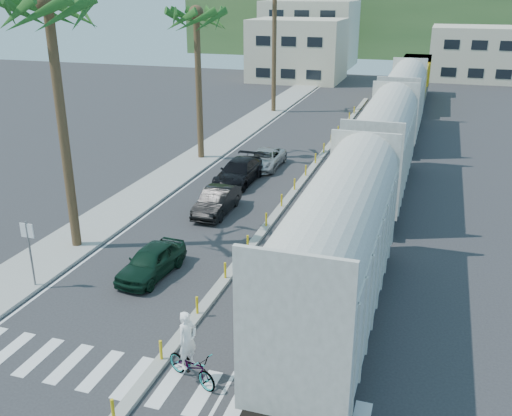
{
  "coord_description": "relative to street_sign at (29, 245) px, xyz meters",
  "views": [
    {
      "loc": [
        7.83,
        -15.13,
        11.6
      ],
      "look_at": [
        0.19,
        8.68,
        2.0
      ],
      "focal_mm": 40.0,
      "sensor_mm": 36.0,
      "label": 1
    }
  ],
  "objects": [
    {
      "name": "ground",
      "position": [
        7.3,
        -2.0,
        -1.97
      ],
      "size": [
        140.0,
        140.0,
        0.0
      ],
      "primitive_type": "plane",
      "color": "#28282B",
      "rests_on": "ground"
    },
    {
      "name": "sidewalk",
      "position": [
        -1.2,
        23.0,
        -1.9
      ],
      "size": [
        3.0,
        90.0,
        0.15
      ],
      "primitive_type": "cube",
      "color": "gray",
      "rests_on": "ground"
    },
    {
      "name": "rails",
      "position": [
        12.3,
        26.0,
        -1.94
      ],
      "size": [
        1.56,
        100.0,
        0.06
      ],
      "color": "black",
      "rests_on": "ground"
    },
    {
      "name": "median",
      "position": [
        7.3,
        17.96,
        -1.88
      ],
      "size": [
        0.45,
        60.0,
        0.85
      ],
      "color": "gray",
      "rests_on": "ground"
    },
    {
      "name": "crosswalk",
      "position": [
        7.3,
        -4.0,
        -1.97
      ],
      "size": [
        14.0,
        2.2,
        0.01
      ],
      "primitive_type": "cube",
      "color": "silver",
      "rests_on": "ground"
    },
    {
      "name": "lane_markings",
      "position": [
        5.15,
        23.0,
        -1.97
      ],
      "size": [
        9.42,
        90.0,
        0.01
      ],
      "color": "silver",
      "rests_on": "ground"
    },
    {
      "name": "freight_train",
      "position": [
        12.3,
        21.72,
        0.93
      ],
      "size": [
        3.0,
        60.94,
        5.85
      ],
      "color": "#A8A69A",
      "rests_on": "ground"
    },
    {
      "name": "palm_trees",
      "position": [
        -0.8,
        20.7,
        8.84
      ],
      "size": [
        3.5,
        37.2,
        13.75
      ],
      "color": "brown",
      "rests_on": "ground"
    },
    {
      "name": "street_sign",
      "position": [
        0.0,
        0.0,
        0.0
      ],
      "size": [
        0.6,
        0.08,
        3.0
      ],
      "color": "slate",
      "rests_on": "ground"
    },
    {
      "name": "buildings",
      "position": [
        0.89,
        69.66,
        2.39
      ],
      "size": [
        38.0,
        27.0,
        10.0
      ],
      "color": "#C1BA9A",
      "rests_on": "ground"
    },
    {
      "name": "hillside",
      "position": [
        7.3,
        98.0,
        4.03
      ],
      "size": [
        80.0,
        20.0,
        12.0
      ],
      "primitive_type": "cube",
      "color": "#385628",
      "rests_on": "ground"
    },
    {
      "name": "car_lead",
      "position": [
        4.1,
        2.5,
        -1.3
      ],
      "size": [
        2.21,
        4.21,
        1.35
      ],
      "primitive_type": "imported",
      "rotation": [
        0.0,
        0.0,
        -0.08
      ],
      "color": "black",
      "rests_on": "ground"
    },
    {
      "name": "car_second",
      "position": [
        4.08,
        10.24,
        -1.27
      ],
      "size": [
        1.57,
        4.29,
        1.4
      ],
      "primitive_type": "imported",
      "rotation": [
        0.0,
        0.0,
        0.01
      ],
      "color": "black",
      "rests_on": "ground"
    },
    {
      "name": "car_third",
      "position": [
        3.48,
        15.58,
        -1.23
      ],
      "size": [
        2.32,
        5.23,
        1.49
      ],
      "primitive_type": "imported",
      "rotation": [
        0.0,
        0.0,
        -0.02
      ],
      "color": "black",
      "rests_on": "ground"
    },
    {
      "name": "car_rear",
      "position": [
        4.09,
        19.32,
        -1.34
      ],
      "size": [
        2.14,
        4.59,
        1.27
      ],
      "primitive_type": "imported",
      "rotation": [
        0.0,
        0.0,
        -0.0
      ],
      "color": "#ADB0B2",
      "rests_on": "ground"
    },
    {
      "name": "cyclist",
      "position": [
        8.63,
        -3.56,
        -1.2
      ],
      "size": [
        2.29,
        2.63,
        2.46
      ],
      "rotation": [
        0.0,
        0.0,
        1.15
      ],
      "color": "#9EA0A5",
      "rests_on": "ground"
    }
  ]
}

